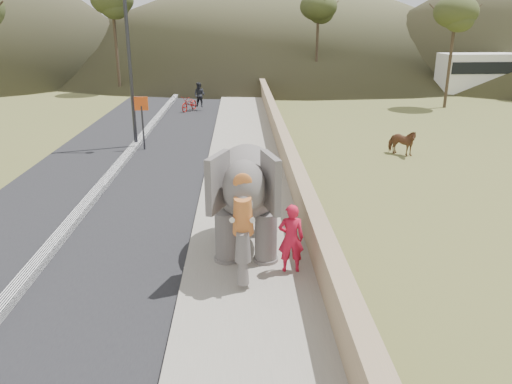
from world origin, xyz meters
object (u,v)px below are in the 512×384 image
at_px(lamppost, 135,37).
at_px(cow, 402,142).
at_px(elephant_and_man, 248,196).
at_px(motorcyclist, 193,100).

height_order(lamppost, cow, lamppost).
relative_size(lamppost, elephant_and_man, 2.07).
xyz_separation_m(lamppost, cow, (11.54, -1.94, -4.30)).
bearing_deg(lamppost, elephant_and_man, -67.34).
xyz_separation_m(elephant_and_man, motorcyclist, (-3.15, 20.79, -0.80)).
bearing_deg(cow, elephant_and_man, -173.39).
bearing_deg(elephant_and_man, motorcyclist, 98.62).
relative_size(cow, elephant_and_man, 0.35).
bearing_deg(lamppost, motorcyclist, 80.71).
distance_m(cow, elephant_and_man, 11.61).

